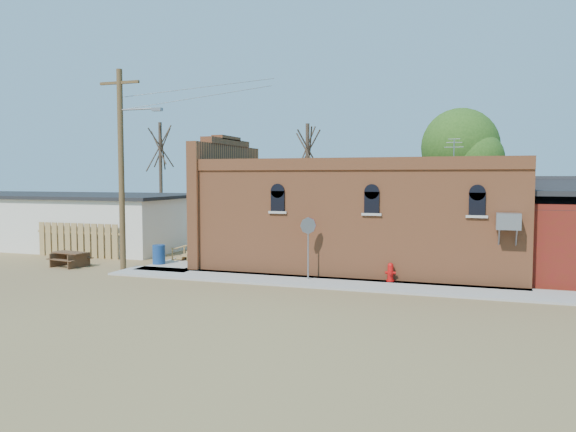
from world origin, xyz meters
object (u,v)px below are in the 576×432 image
(brick_bar, at_px, (356,217))
(trash_barrel, at_px, (159,254))
(fire_hydrant, at_px, (390,272))
(picnic_table, at_px, (70,257))
(utility_pole, at_px, (122,165))
(stop_sign, at_px, (308,231))

(brick_bar, relative_size, trash_barrel, 18.08)
(fire_hydrant, bearing_deg, picnic_table, 162.88)
(utility_pole, xyz_separation_m, picnic_table, (-2.94, -0.06, -4.32))
(fire_hydrant, xyz_separation_m, stop_sign, (-3.25, -0.53, 1.57))
(fire_hydrant, relative_size, picnic_table, 0.40)
(trash_barrel, xyz_separation_m, picnic_table, (-3.79, -1.62, -0.08))
(brick_bar, distance_m, trash_barrel, 9.53)
(utility_pole, xyz_separation_m, trash_barrel, (0.84, 1.56, -4.24))
(stop_sign, xyz_separation_m, picnic_table, (-11.65, -0.13, -1.56))
(utility_pole, relative_size, picnic_table, 4.86)
(stop_sign, distance_m, trash_barrel, 8.13)
(fire_hydrant, distance_m, picnic_table, 14.91)
(picnic_table, bearing_deg, stop_sign, 9.94)
(stop_sign, bearing_deg, picnic_table, 162.25)
(utility_pole, relative_size, stop_sign, 3.57)
(fire_hydrant, relative_size, trash_barrel, 0.82)
(utility_pole, bearing_deg, stop_sign, 0.46)
(utility_pole, bearing_deg, picnic_table, -178.79)
(utility_pole, bearing_deg, fire_hydrant, 2.86)
(trash_barrel, relative_size, picnic_table, 0.49)
(brick_bar, relative_size, stop_sign, 6.51)
(brick_bar, xyz_separation_m, stop_sign, (-1.09, -4.22, -0.32))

